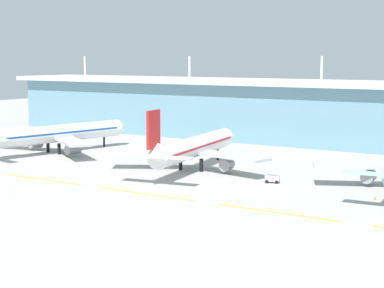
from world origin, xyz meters
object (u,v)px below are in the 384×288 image
Objects in this scene: airliner_middle at (193,148)px; baggage_cart at (272,178)px; airliner_near at (57,134)px; safety_cone_left_wingtip at (375,198)px.

airliner_middle reaches higher than baggage_cart.
baggage_cart is (83.96, -8.56, -5.18)m from airliner_near.
airliner_near is 1.01× the size of airliner_middle.
airliner_middle is 14.87× the size of baggage_cart.
airliner_near is 84.56m from baggage_cart.
airliner_near reaches higher than baggage_cart.
baggage_cart is at bearing -10.56° from airliner_middle.
safety_cone_left_wingtip is at bearing -6.98° from airliner_near.
safety_cone_left_wingtip is (28.11, -5.17, -0.91)m from baggage_cart.
airliner_near is 113.08m from safety_cone_left_wingtip.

